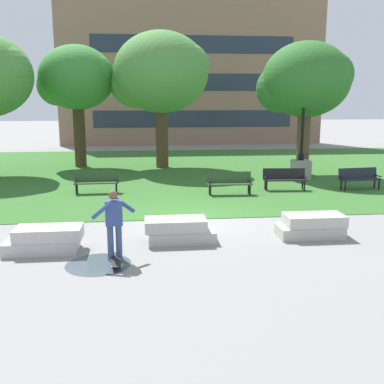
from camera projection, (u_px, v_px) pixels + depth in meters
The scene contains 17 objects.
ground_plane at pixel (194, 219), 14.48m from camera, with size 140.00×140.00×0.00m, color gray.
grass_lawn at pixel (174, 171), 24.22m from camera, with size 40.00×20.00×0.02m, color #336628.
concrete_block_center at pixel (45, 240), 11.38m from camera, with size 1.92×0.90×0.64m.
concrete_block_left at pixel (179, 230), 12.20m from camera, with size 1.90×0.90×0.64m.
concrete_block_right at pixel (312, 226), 12.63m from camera, with size 1.85×0.90×0.64m.
person_skateboarder at pixel (114, 221), 10.68m from camera, with size 1.02×0.64×1.71m.
skateboard at pixel (116, 261), 10.50m from camera, with size 0.30×1.03×0.14m.
puddle at pixel (98, 264), 10.53m from camera, with size 1.54×1.54×0.01m, color #47515B.
park_bench_near_left at pixel (96, 180), 18.42m from camera, with size 1.82×0.60×0.90m.
park_bench_near_right at pixel (284, 178), 19.06m from camera, with size 1.84×0.67×0.90m.
park_bench_far_left at pixel (229, 182), 18.15m from camera, with size 1.82×0.60×0.90m.
park_bench_far_right at pixel (359, 177), 19.19m from camera, with size 1.85×0.73×0.90m.
lamp_post_center at pixel (301, 158), 21.68m from camera, with size 1.32×0.80×4.91m.
tree_far_left at pixel (160, 74), 24.52m from camera, with size 5.44×5.18×7.43m.
tree_far_right at pixel (305, 81), 22.28m from camera, with size 4.57×4.35×6.60m.
tree_near_left at pixel (76, 79), 24.83m from camera, with size 4.35×4.15×6.73m.
building_facade_distant at pixel (193, 68), 37.32m from camera, with size 22.20×1.03×12.72m.
Camera 1 is at (-1.53, -13.92, 3.80)m, focal length 42.00 mm.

